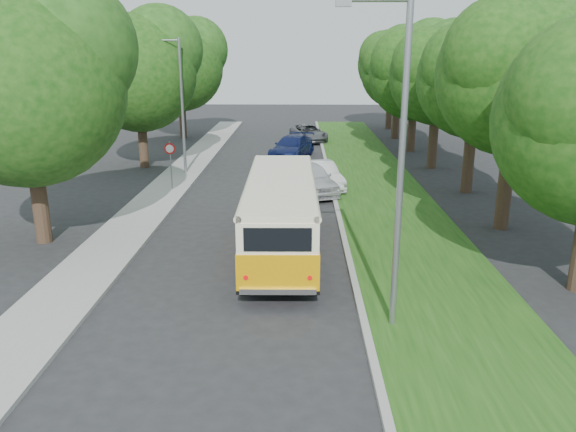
{
  "coord_description": "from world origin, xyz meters",
  "views": [
    {
      "loc": [
        1.9,
        -15.48,
        6.78
      ],
      "look_at": [
        1.55,
        2.47,
        1.5
      ],
      "focal_mm": 35.0,
      "sensor_mm": 36.0,
      "label": 1
    }
  ],
  "objects_px": {
    "vintage_bus": "(281,216)",
    "car_white": "(320,175)",
    "car_silver": "(310,178)",
    "lamppost_near": "(398,159)",
    "car_blue": "(292,147)",
    "car_grey": "(309,133)",
    "lamppost_far": "(180,101)"
  },
  "relations": [
    {
      "from": "vintage_bus",
      "to": "car_white",
      "type": "distance_m",
      "value": 9.84
    },
    {
      "from": "car_silver",
      "to": "car_white",
      "type": "height_order",
      "value": "car_silver"
    },
    {
      "from": "lamppost_near",
      "to": "car_silver",
      "type": "relative_size",
      "value": 1.78
    },
    {
      "from": "car_blue",
      "to": "car_grey",
      "type": "xyz_separation_m",
      "value": [
        1.22,
        7.23,
        -0.07
      ]
    },
    {
      "from": "car_white",
      "to": "vintage_bus",
      "type": "bearing_deg",
      "value": -115.42
    },
    {
      "from": "lamppost_near",
      "to": "lamppost_far",
      "type": "distance_m",
      "value": 20.53
    },
    {
      "from": "car_silver",
      "to": "car_white",
      "type": "xyz_separation_m",
      "value": [
        0.54,
        1.01,
        -0.08
      ]
    },
    {
      "from": "vintage_bus",
      "to": "car_white",
      "type": "bearing_deg",
      "value": 79.18
    },
    {
      "from": "lamppost_far",
      "to": "car_white",
      "type": "xyz_separation_m",
      "value": [
        7.7,
        -3.39,
        -3.43
      ]
    },
    {
      "from": "lamppost_far",
      "to": "car_white",
      "type": "distance_m",
      "value": 9.08
    },
    {
      "from": "lamppost_near",
      "to": "car_grey",
      "type": "bearing_deg",
      "value": 92.86
    },
    {
      "from": "car_grey",
      "to": "lamppost_far",
      "type": "bearing_deg",
      "value": -135.04
    },
    {
      "from": "lamppost_far",
      "to": "car_silver",
      "type": "relative_size",
      "value": 1.67
    },
    {
      "from": "vintage_bus",
      "to": "car_grey",
      "type": "xyz_separation_m",
      "value": [
        1.37,
        25.44,
        -0.7
      ]
    },
    {
      "from": "car_white",
      "to": "car_grey",
      "type": "xyz_separation_m",
      "value": [
        -0.34,
        15.77,
        -0.04
      ]
    },
    {
      "from": "lamppost_far",
      "to": "car_grey",
      "type": "bearing_deg",
      "value": 59.27
    },
    {
      "from": "lamppost_far",
      "to": "vintage_bus",
      "type": "xyz_separation_m",
      "value": [
        5.99,
        -13.05,
        -2.76
      ]
    },
    {
      "from": "lamppost_near",
      "to": "car_white",
      "type": "bearing_deg",
      "value": 94.57
    },
    {
      "from": "car_blue",
      "to": "car_white",
      "type": "bearing_deg",
      "value": -63.14
    },
    {
      "from": "car_grey",
      "to": "car_blue",
      "type": "bearing_deg",
      "value": -113.89
    },
    {
      "from": "vintage_bus",
      "to": "car_blue",
      "type": "relative_size",
      "value": 1.82
    },
    {
      "from": "lamppost_far",
      "to": "vintage_bus",
      "type": "height_order",
      "value": "lamppost_far"
    },
    {
      "from": "lamppost_far",
      "to": "car_grey",
      "type": "xyz_separation_m",
      "value": [
        7.36,
        12.38,
        -3.46
      ]
    },
    {
      "from": "car_white",
      "to": "lamppost_far",
      "type": "bearing_deg",
      "value": 140.84
    },
    {
      "from": "vintage_bus",
      "to": "car_grey",
      "type": "distance_m",
      "value": 25.48
    },
    {
      "from": "car_blue",
      "to": "lamppost_near",
      "type": "bearing_deg",
      "value": -66.81
    },
    {
      "from": "car_blue",
      "to": "car_grey",
      "type": "bearing_deg",
      "value": 96.94
    },
    {
      "from": "car_silver",
      "to": "car_grey",
      "type": "bearing_deg",
      "value": 70.44
    },
    {
      "from": "vintage_bus",
      "to": "car_white",
      "type": "height_order",
      "value": "vintage_bus"
    },
    {
      "from": "lamppost_far",
      "to": "vintage_bus",
      "type": "relative_size",
      "value": 0.82
    },
    {
      "from": "car_white",
      "to": "car_grey",
      "type": "bearing_deg",
      "value": 75.84
    },
    {
      "from": "car_white",
      "to": "car_silver",
      "type": "bearing_deg",
      "value": -133.71
    }
  ]
}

